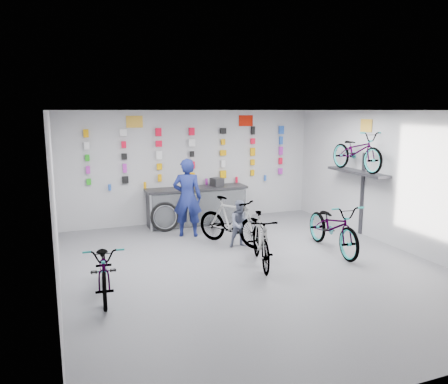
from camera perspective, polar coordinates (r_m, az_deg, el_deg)
name	(u,v)px	position (r m, az deg, el deg)	size (l,w,h in m)	color
floor	(253,267)	(8.61, 3.80, -9.80)	(8.00, 8.00, 0.00)	#56565B
ceiling	(255,110)	(8.08, 4.07, 10.58)	(8.00, 8.00, 0.00)	white
wall_back	(191,167)	(11.91, -4.28, 3.33)	(7.00, 7.00, 0.00)	#ACACAE
wall_front	(418,257)	(5.00, 23.96, -7.77)	(7.00, 7.00, 0.00)	#ACACAE
wall_left	(55,206)	(7.46, -21.23, -1.73)	(8.00, 8.00, 0.00)	#ACACAE
wall_right	(400,181)	(10.19, 22.05, 1.35)	(8.00, 8.00, 0.00)	#ACACAE
counter	(197,206)	(11.65, -3.55, -1.88)	(2.70, 0.66, 1.00)	black
merch_wall	(194,155)	(11.82, -3.96, 4.88)	(5.54, 0.08, 1.57)	#1E9D17
wall_bracket	(358,175)	(10.98, 17.12, 2.08)	(0.39, 1.90, 2.00)	#333338
sign_left	(134,122)	(11.45, -11.62, 8.98)	(0.42, 0.02, 0.30)	gold
sign_right	(246,121)	(12.36, 2.87, 9.28)	(0.42, 0.02, 0.30)	#B61505
sign_side	(366,126)	(10.97, 18.09, 8.25)	(0.02, 0.40, 0.30)	gold
bike_left	(104,268)	(7.49, -15.34, -9.56)	(0.62, 1.77, 0.93)	gray
bike_center	(261,240)	(8.57, 4.84, -6.30)	(0.48, 1.71, 1.03)	gray
bike_right	(333,226)	(9.70, 14.07, -4.39)	(0.72, 2.08, 1.09)	gray
bike_service	(232,221)	(9.86, 1.06, -3.82)	(0.51, 1.81, 1.09)	gray
bike_wall	(357,151)	(10.86, 16.96, 5.14)	(0.63, 1.80, 0.95)	gray
clerk	(187,198)	(10.48, -4.81, -0.74)	(0.69, 0.45, 1.89)	#121B53
customer	(241,224)	(9.70, 2.18, -4.16)	(0.52, 0.40, 1.06)	slate
spare_wheel	(165,217)	(11.08, -7.71, -3.26)	(0.75, 0.22, 0.75)	black
register	(217,182)	(11.73, -0.94, 1.32)	(0.28, 0.30, 0.22)	black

